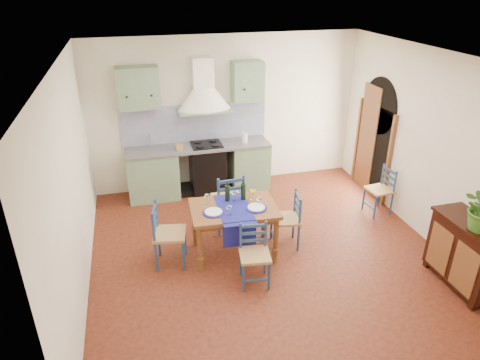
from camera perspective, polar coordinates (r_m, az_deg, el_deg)
The scene contains 12 objects.
floor at distance 6.45m, azimuth 3.45°, elevation -9.48°, with size 5.00×5.00×0.00m, color #40150D.
back_wall at distance 7.85m, azimuth -4.79°, elevation 5.82°, with size 5.00×0.96×2.80m.
right_wall at distance 7.14m, azimuth 22.51°, elevation 4.29°, with size 0.26×5.00×2.80m.
left_wall at distance 5.55m, azimuth -21.50°, elevation -0.81°, with size 0.04×5.00×2.80m, color white.
ceiling at distance 5.34m, azimuth 4.27°, elevation 15.88°, with size 5.00×5.00×0.01m, color silver.
dining_table at distance 6.04m, azimuth -0.80°, elevation -4.40°, with size 1.24×0.94×1.08m.
chair_near at distance 5.64m, azimuth 1.94°, elevation -9.87°, with size 0.44×0.44×0.84m.
chair_far at distance 6.71m, azimuth -1.57°, elevation -2.74°, with size 0.49×0.49×0.99m.
chair_left at distance 6.02m, azimuth -9.66°, elevation -7.16°, with size 0.51×0.51×0.93m.
chair_right at distance 6.38m, azimuth 6.32°, elevation -5.22°, with size 0.46×0.46×0.86m.
chair_spare at distance 7.61m, azimuth 18.22°, elevation -1.28°, with size 0.42×0.42×0.82m.
sideboard at distance 6.26m, azimuth 28.06°, elevation -8.50°, with size 0.50×1.05×0.94m.
Camera 1 is at (-1.70, -4.98, 3.72)m, focal length 32.00 mm.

